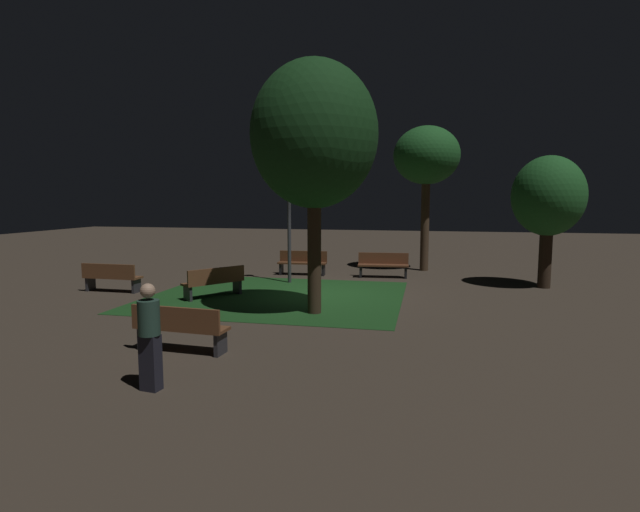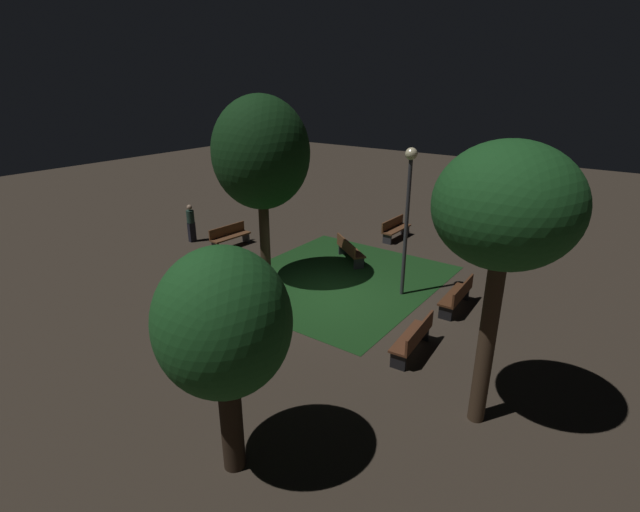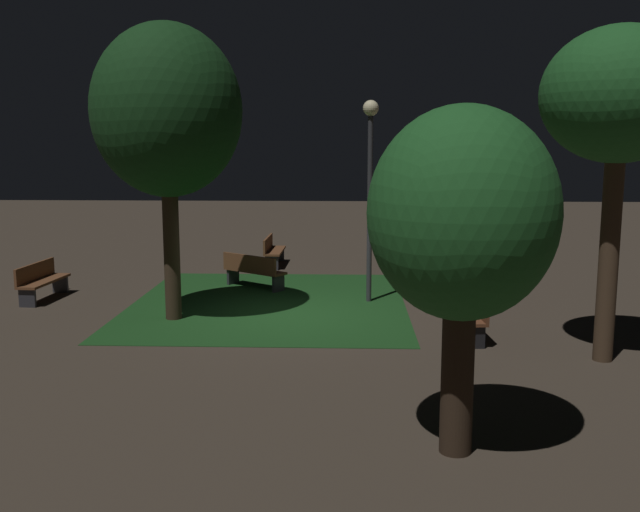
{
  "view_description": "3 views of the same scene",
  "coord_description": "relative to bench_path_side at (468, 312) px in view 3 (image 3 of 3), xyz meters",
  "views": [
    {
      "loc": [
        -3.04,
        14.32,
        2.84
      ],
      "look_at": [
        0.24,
        -0.79,
        1.04
      ],
      "focal_mm": 27.95,
      "sensor_mm": 36.0,
      "label": 1
    },
    {
      "loc": [
        -11.04,
        -7.56,
        6.53
      ],
      "look_at": [
        -0.4,
        0.18,
        1.48
      ],
      "focal_mm": 26.1,
      "sensor_mm": 36.0,
      "label": 2
    },
    {
      "loc": [
        -14.92,
        -1.17,
        3.74
      ],
      "look_at": [
        1.24,
        -0.56,
        1.12
      ],
      "focal_mm": 39.87,
      "sensor_mm": 36.0,
      "label": 3
    }
  ],
  "objects": [
    {
      "name": "lamp_post_plaza_west",
      "position": [
        2.99,
        1.82,
        2.68
      ],
      "size": [
        0.36,
        0.36,
        4.66
      ],
      "color": "#333338",
      "rests_on": "ground"
    },
    {
      "name": "bench_path_side",
      "position": [
        0.0,
        0.0,
        0.0
      ],
      "size": [
        1.83,
        0.62,
        0.88
      ],
      "color": "brown",
      "rests_on": "ground"
    },
    {
      "name": "bench_back_row",
      "position": [
        4.4,
        4.75,
        0.0
      ],
      "size": [
        1.45,
        1.74,
        0.88
      ],
      "color": "brown",
      "rests_on": "ground"
    },
    {
      "name": "bench_by_lamp",
      "position": [
        3.0,
        -0.0,
        0.0
      ],
      "size": [
        1.82,
        0.56,
        0.88
      ],
      "color": "#512D19",
      "rests_on": "ground"
    },
    {
      "name": "tree_back_right",
      "position": [
        1.17,
        6.02,
        3.84
      ],
      "size": [
        3.06,
        3.06,
        6.12
      ],
      "color": "#38281C",
      "rests_on": "ground"
    },
    {
      "name": "ground_plane",
      "position": [
        1.49,
        3.52,
        -0.48
      ],
      "size": [
        60.0,
        60.0,
        0.0
      ],
      "primitive_type": "plane",
      "color": "#3D3328"
    },
    {
      "name": "tree_near_wall",
      "position": [
        -1.42,
        -2.08,
        3.94
      ],
      "size": [
        2.54,
        2.54,
        5.61
      ],
      "color": "#423021",
      "rests_on": "ground"
    },
    {
      "name": "grass_lawn",
      "position": [
        2.73,
        4.16,
        -0.48
      ],
      "size": [
        7.24,
        6.32,
        0.01
      ],
      "primitive_type": "cube",
      "color": "#194219",
      "rests_on": "ground"
    },
    {
      "name": "bench_corner",
      "position": [
        2.91,
        9.62,
        0.0
      ],
      "size": [
        1.83,
        0.61,
        0.88
      ],
      "color": "brown",
      "rests_on": "ground"
    },
    {
      "name": "tree_lawn_side",
      "position": [
        -5.21,
        1.02,
        2.39
      ],
      "size": [
        2.22,
        2.22,
        4.17
      ],
      "color": "#2D2116",
      "rests_on": "ground"
    },
    {
      "name": "bench_near_trees",
      "position": [
        7.83,
        4.6,
        0.0
      ],
      "size": [
        1.81,
        0.51,
        0.88
      ],
      "color": "brown",
      "rests_on": "ground"
    }
  ]
}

